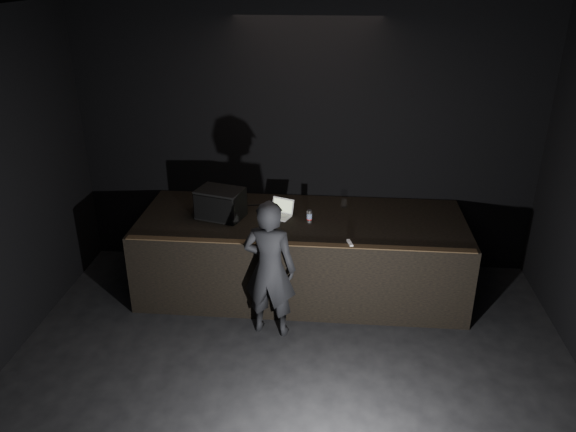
% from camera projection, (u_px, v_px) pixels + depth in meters
% --- Properties ---
extents(room_walls, '(6.10, 7.10, 3.52)m').
position_uv_depth(room_walls, '(278.00, 246.00, 4.00)').
color(room_walls, black).
rests_on(room_walls, ground).
extents(stage_riser, '(4.00, 1.50, 1.00)m').
position_uv_depth(stage_riser, '(301.00, 254.00, 7.11)').
color(stage_riser, black).
rests_on(stage_riser, ground).
extents(riser_lip, '(3.92, 0.10, 0.01)m').
position_uv_depth(riser_lip, '(298.00, 244.00, 6.25)').
color(riser_lip, brown).
rests_on(riser_lip, stage_riser).
extents(stage_monitor, '(0.63, 0.53, 0.36)m').
position_uv_depth(stage_monitor, '(220.00, 203.00, 6.86)').
color(stage_monitor, black).
rests_on(stage_monitor, stage_riser).
extents(cable, '(0.81, 0.23, 0.02)m').
position_uv_depth(cable, '(250.00, 205.00, 7.25)').
color(cable, black).
rests_on(cable, stage_riser).
extents(laptop, '(0.37, 0.35, 0.20)m').
position_uv_depth(laptop, '(280.00, 211.00, 6.96)').
color(laptop, silver).
rests_on(laptop, stage_riser).
extents(beer_can, '(0.06, 0.06, 0.15)m').
position_uv_depth(beer_can, '(309.00, 216.00, 6.76)').
color(beer_can, silver).
rests_on(beer_can, stage_riser).
extents(plastic_cup, '(0.08, 0.08, 0.10)m').
position_uv_depth(plastic_cup, '(344.00, 203.00, 7.20)').
color(plastic_cup, white).
rests_on(plastic_cup, stage_riser).
extents(wii_remote, '(0.07, 0.15, 0.03)m').
position_uv_depth(wii_remote, '(350.00, 243.00, 6.25)').
color(wii_remote, white).
rests_on(wii_remote, stage_riser).
extents(person, '(0.64, 0.47, 1.62)m').
position_uv_depth(person, '(270.00, 269.00, 6.14)').
color(person, black).
rests_on(person, ground).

